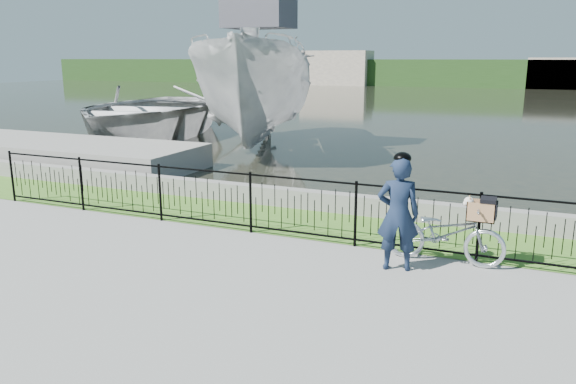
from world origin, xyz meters
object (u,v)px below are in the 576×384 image
at_px(boat_far, 150,111).
at_px(boat_near, 260,90).
at_px(dock, 47,152).
at_px(bicycle_rig, 446,232).
at_px(cyclist, 398,213).

bearing_deg(boat_far, boat_near, -10.95).
relative_size(dock, boat_near, 0.92).
xyz_separation_m(bicycle_rig, cyclist, (-0.64, -0.58, 0.40)).
relative_size(bicycle_rig, boat_near, 0.17).
height_order(boat_near, boat_far, boat_near).
distance_m(bicycle_rig, cyclist, 0.95).
relative_size(bicycle_rig, boat_far, 0.16).
distance_m(cyclist, boat_near, 12.17).
height_order(bicycle_rig, cyclist, cyclist).
bearing_deg(dock, cyclist, -21.49).
xyz_separation_m(boat_near, boat_far, (-5.55, 1.07, -1.03)).
height_order(dock, boat_far, boat_far).
bearing_deg(boat_near, dock, -133.01).
distance_m(dock, boat_near, 7.25).
relative_size(dock, cyclist, 5.51).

